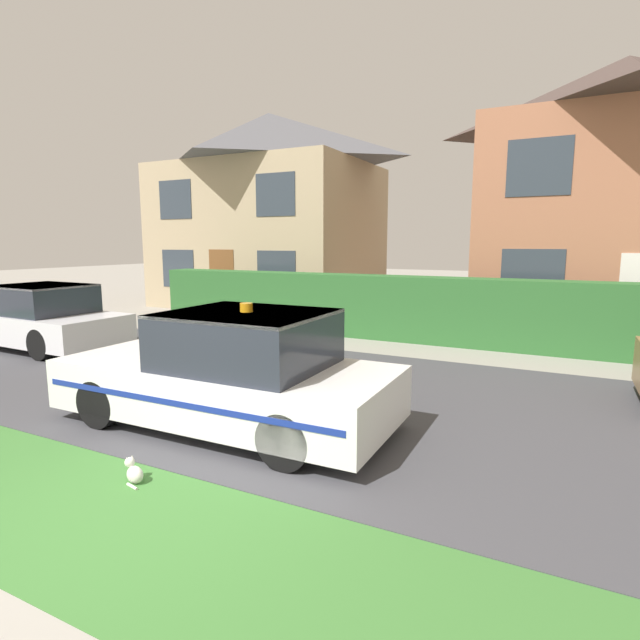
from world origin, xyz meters
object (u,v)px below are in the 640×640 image
police_car (232,373)px  house_left (270,209)px  house_right (617,193)px  neighbour_car_near (37,318)px  cat (134,473)px

police_car → house_left: 13.28m
police_car → house_right: 12.50m
neighbour_car_near → house_left: 9.68m
house_left → house_right: 11.24m
police_car → house_left: size_ratio=0.57×
neighbour_car_near → house_left: bearing=-90.4°
police_car → house_right: size_ratio=0.61×
house_left → house_right: bearing=-0.0°
cat → neighbour_car_near: size_ratio=0.06×
cat → house_left: house_left is taller
cat → neighbour_car_near: neighbour_car_near is taller
neighbour_car_near → house_left: house_left is taller
police_car → house_left: (-6.53, 11.20, 2.88)m
house_left → cat: bearing=-62.9°
police_car → neighbour_car_near: police_car is taller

